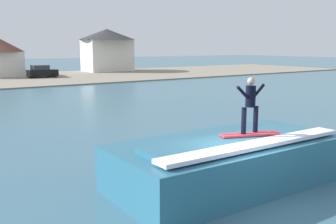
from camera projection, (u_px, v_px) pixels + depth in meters
ground_plane at (246, 200)px, 11.50m from camera, size 260.00×260.00×0.00m
wave_crest at (229, 161)px, 12.71m from camera, size 7.77×3.67×1.64m
surfboard at (250, 134)px, 12.58m from camera, size 1.99×1.04×0.06m
surfer at (250, 102)px, 12.45m from camera, size 1.23×0.32×1.81m
car_far_shore at (42, 72)px, 53.56m from camera, size 3.90×2.30×1.86m
house_gabled_white at (107, 47)px, 66.52m from camera, size 9.51×9.51×7.27m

